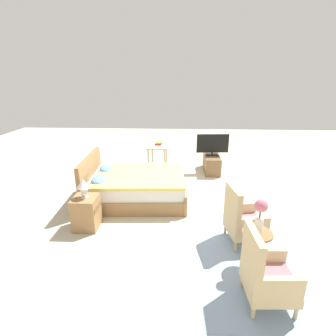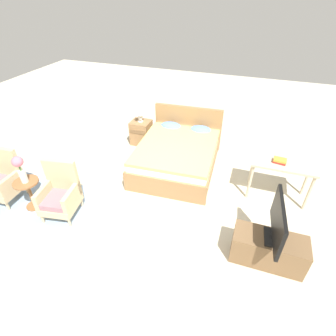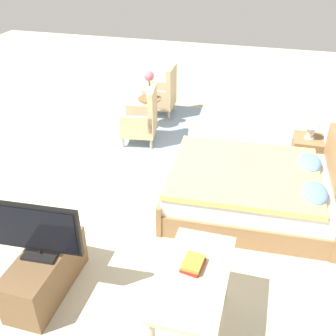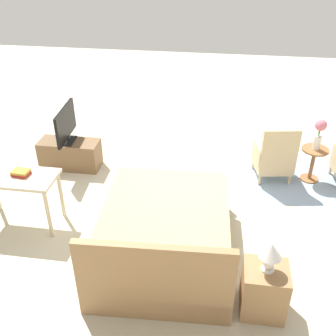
{
  "view_description": "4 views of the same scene",
  "coord_description": "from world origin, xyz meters",
  "px_view_note": "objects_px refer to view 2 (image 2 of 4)",
  "views": [
    {
      "loc": [
        -4.88,
        0.08,
        2.48
      ],
      "look_at": [
        -0.01,
        0.31,
        0.76
      ],
      "focal_mm": 28.0,
      "sensor_mm": 36.0,
      "label": 1
    },
    {
      "loc": [
        1.4,
        -3.35,
        3.19
      ],
      "look_at": [
        0.26,
        -0.03,
        0.68
      ],
      "focal_mm": 28.0,
      "sensor_mm": 36.0,
      "label": 2
    },
    {
      "loc": [
        4.23,
        1.07,
        3.06
      ],
      "look_at": [
        0.32,
        -0.02,
        0.57
      ],
      "focal_mm": 42.0,
      "sensor_mm": 36.0,
      "label": 3
    },
    {
      "loc": [
        -0.44,
        4.48,
        3.37
      ],
      "look_at": [
        0.22,
        0.08,
        0.65
      ],
      "focal_mm": 42.0,
      "sensor_mm": 36.0,
      "label": 4
    }
  ],
  "objects_px": {
    "flower_vase": "(19,167)",
    "nightstand": "(141,132)",
    "armchair_by_window_right": "(60,194)",
    "book_stack": "(280,161)",
    "tv_flatscreen": "(278,222)",
    "side_table": "(29,191)",
    "bed": "(178,154)",
    "armchair_by_window_left": "(3,180)",
    "table_lamp": "(140,113)",
    "vanity_desk": "(282,167)",
    "tv_stand": "(268,249)"
  },
  "relations": [
    {
      "from": "flower_vase",
      "to": "nightstand",
      "type": "xyz_separation_m",
      "value": [
        0.88,
        2.62,
        -0.55
      ]
    },
    {
      "from": "armchair_by_window_right",
      "to": "book_stack",
      "type": "xyz_separation_m",
      "value": [
        3.27,
        1.55,
        0.38
      ]
    },
    {
      "from": "tv_flatscreen",
      "to": "nightstand",
      "type": "bearing_deg",
      "value": 140.27
    },
    {
      "from": "armchair_by_window_right",
      "to": "side_table",
      "type": "xyz_separation_m",
      "value": [
        -0.58,
        -0.06,
        -0.04
      ]
    },
    {
      "from": "bed",
      "to": "book_stack",
      "type": "xyz_separation_m",
      "value": [
        1.86,
        -0.36,
        0.47
      ]
    },
    {
      "from": "armchair_by_window_left",
      "to": "side_table",
      "type": "xyz_separation_m",
      "value": [
        0.6,
        -0.06,
        -0.04
      ]
    },
    {
      "from": "armchair_by_window_left",
      "to": "table_lamp",
      "type": "relative_size",
      "value": 2.79
    },
    {
      "from": "bed",
      "to": "nightstand",
      "type": "height_order",
      "value": "bed"
    },
    {
      "from": "bed",
      "to": "nightstand",
      "type": "bearing_deg",
      "value": 149.72
    },
    {
      "from": "table_lamp",
      "to": "vanity_desk",
      "type": "distance_m",
      "value": 3.2
    },
    {
      "from": "bed",
      "to": "tv_flatscreen",
      "type": "relative_size",
      "value": 2.42
    },
    {
      "from": "armchair_by_window_left",
      "to": "tv_stand",
      "type": "xyz_separation_m",
      "value": [
        4.42,
        0.11,
        -0.15
      ]
    },
    {
      "from": "bed",
      "to": "side_table",
      "type": "distance_m",
      "value": 2.8
    },
    {
      "from": "table_lamp",
      "to": "vanity_desk",
      "type": "relative_size",
      "value": 0.32
    },
    {
      "from": "table_lamp",
      "to": "tv_stand",
      "type": "distance_m",
      "value": 3.87
    },
    {
      "from": "bed",
      "to": "nightstand",
      "type": "distance_m",
      "value": 1.28
    },
    {
      "from": "table_lamp",
      "to": "flower_vase",
      "type": "bearing_deg",
      "value": -108.59
    },
    {
      "from": "flower_vase",
      "to": "tv_flatscreen",
      "type": "relative_size",
      "value": 0.56
    },
    {
      "from": "bed",
      "to": "tv_stand",
      "type": "relative_size",
      "value": 2.15
    },
    {
      "from": "armchair_by_window_left",
      "to": "side_table",
      "type": "height_order",
      "value": "armchair_by_window_left"
    },
    {
      "from": "tv_flatscreen",
      "to": "book_stack",
      "type": "distance_m",
      "value": 1.44
    },
    {
      "from": "nightstand",
      "to": "tv_flatscreen",
      "type": "xyz_separation_m",
      "value": [
        2.94,
        -2.45,
        0.48
      ]
    },
    {
      "from": "armchair_by_window_left",
      "to": "table_lamp",
      "type": "height_order",
      "value": "armchair_by_window_left"
    },
    {
      "from": "bed",
      "to": "side_table",
      "type": "bearing_deg",
      "value": -135.27
    },
    {
      "from": "side_table",
      "to": "vanity_desk",
      "type": "distance_m",
      "value": 4.27
    },
    {
      "from": "nightstand",
      "to": "tv_stand",
      "type": "height_order",
      "value": "nightstand"
    },
    {
      "from": "vanity_desk",
      "to": "armchair_by_window_left",
      "type": "bearing_deg",
      "value": -160.72
    },
    {
      "from": "vanity_desk",
      "to": "book_stack",
      "type": "xyz_separation_m",
      "value": [
        -0.08,
        -0.03,
        0.14
      ]
    },
    {
      "from": "table_lamp",
      "to": "vanity_desk",
      "type": "bearing_deg",
      "value": -17.69
    },
    {
      "from": "armchair_by_window_right",
      "to": "armchair_by_window_left",
      "type": "bearing_deg",
      "value": 179.96
    },
    {
      "from": "nightstand",
      "to": "tv_stand",
      "type": "xyz_separation_m",
      "value": [
        2.94,
        -2.45,
        -0.05
      ]
    },
    {
      "from": "bed",
      "to": "armchair_by_window_left",
      "type": "height_order",
      "value": "bed"
    },
    {
      "from": "bed",
      "to": "armchair_by_window_right",
      "type": "xyz_separation_m",
      "value": [
        -1.4,
        -1.91,
        0.08
      ]
    },
    {
      "from": "side_table",
      "to": "tv_stand",
      "type": "relative_size",
      "value": 0.57
    },
    {
      "from": "armchair_by_window_left",
      "to": "tv_flatscreen",
      "type": "bearing_deg",
      "value": 1.41
    },
    {
      "from": "tv_stand",
      "to": "book_stack",
      "type": "distance_m",
      "value": 1.54
    },
    {
      "from": "side_table",
      "to": "table_lamp",
      "type": "bearing_deg",
      "value": 71.41
    },
    {
      "from": "armchair_by_window_left",
      "to": "armchair_by_window_right",
      "type": "height_order",
      "value": "same"
    },
    {
      "from": "bed",
      "to": "tv_stand",
      "type": "height_order",
      "value": "bed"
    },
    {
      "from": "flower_vase",
      "to": "table_lamp",
      "type": "bearing_deg",
      "value": 71.41
    },
    {
      "from": "nightstand",
      "to": "flower_vase",
      "type": "bearing_deg",
      "value": -108.59
    },
    {
      "from": "book_stack",
      "to": "vanity_desk",
      "type": "bearing_deg",
      "value": 23.44
    },
    {
      "from": "tv_stand",
      "to": "vanity_desk",
      "type": "relative_size",
      "value": 0.92
    },
    {
      "from": "armchair_by_window_right",
      "to": "flower_vase",
      "type": "distance_m",
      "value": 0.74
    },
    {
      "from": "bed",
      "to": "book_stack",
      "type": "distance_m",
      "value": 1.96
    },
    {
      "from": "armchair_by_window_right",
      "to": "flower_vase",
      "type": "relative_size",
      "value": 1.93
    },
    {
      "from": "vanity_desk",
      "to": "armchair_by_window_right",
      "type": "bearing_deg",
      "value": -154.66
    },
    {
      "from": "nightstand",
      "to": "tv_stand",
      "type": "bearing_deg",
      "value": -39.76
    },
    {
      "from": "armchair_by_window_left",
      "to": "armchair_by_window_right",
      "type": "xyz_separation_m",
      "value": [
        1.18,
        -0.0,
        0.0
      ]
    },
    {
      "from": "bed",
      "to": "book_stack",
      "type": "bearing_deg",
      "value": -10.88
    }
  ]
}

